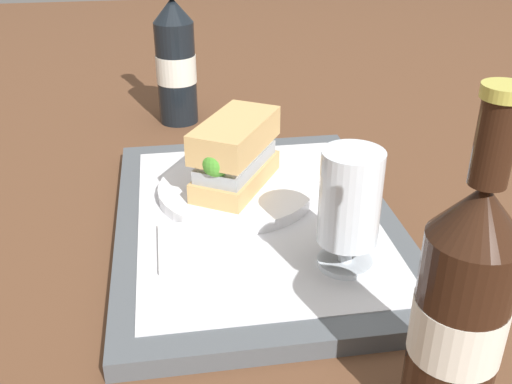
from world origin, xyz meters
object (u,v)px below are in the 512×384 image
Objects in this scene: plate at (236,190)px; second_bottle at (176,60)px; beer_bottle at (460,311)px; beer_glass at (349,206)px; sandwich at (234,154)px.

plate is 0.33m from second_bottle.
beer_bottle is 0.68m from second_bottle.
plate is 0.20m from beer_glass.
beer_bottle reaches higher than beer_glass.
second_bottle is at bearing -165.56° from beer_bottle.
sandwich is 0.54× the size of beer_bottle.
sandwich is (0.00, -0.00, 0.05)m from plate.
beer_glass is 0.47× the size of beer_bottle.
beer_glass is at bearing 28.64° from plate.
beer_bottle reaches higher than sandwich.
sandwich is at bearing 9.82° from second_bottle.
beer_bottle reaches higher than plate.
sandwich is 0.36m from beer_bottle.
second_bottle is (-0.32, -0.06, 0.03)m from sandwich.
plate is at bearing -151.36° from beer_glass.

